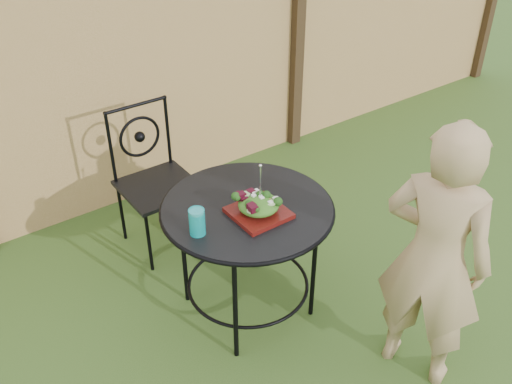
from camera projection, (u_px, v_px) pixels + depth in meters
ground at (357, 368)px, 3.00m from camera, size 60.00×60.00×0.00m
fence at (148, 71)px, 3.96m from camera, size 8.00×0.12×1.90m
patio_table at (247, 227)px, 3.06m from camera, size 0.92×0.92×0.72m
patio_chair at (154, 176)px, 3.65m from camera, size 0.46×0.46×0.95m
diner at (434, 259)px, 2.64m from camera, size 0.50×0.61×1.43m
salad_plate at (259, 213)px, 2.91m from camera, size 0.27×0.27×0.02m
salad at (259, 204)px, 2.88m from camera, size 0.21×0.21×0.08m
fork at (260, 182)px, 2.82m from camera, size 0.01×0.01×0.18m
drinking_glass at (197, 222)px, 2.75m from camera, size 0.08×0.08×0.14m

